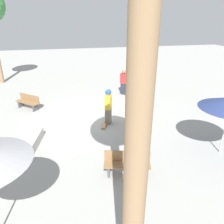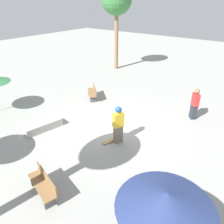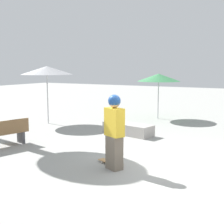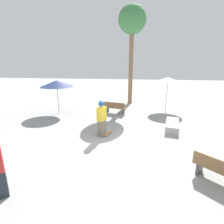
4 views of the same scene
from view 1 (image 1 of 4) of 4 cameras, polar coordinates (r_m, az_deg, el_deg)
name	(u,v)px [view 1 (image 1 of 4)]	position (r m, az deg, el deg)	size (l,w,h in m)	color
ground_plane	(91,117)	(12.17, -5.51, -1.36)	(60.00, 60.00, 0.00)	#9E9E99
skater_main	(108,105)	(11.05, -0.98, 1.73)	(0.45, 0.56, 1.85)	#726656
skateboard	(104,125)	(11.15, -2.02, -3.36)	(0.46, 0.82, 0.07)	#B7844C
concrete_ledge	(29,142)	(9.99, -20.76, -7.46)	(1.08, 2.05, 0.41)	#A8A39E
bench_near	(28,102)	(14.07, -21.05, 2.48)	(1.48, 1.41, 0.85)	#47474C
bench_far	(127,164)	(7.79, 3.96, -13.33)	(1.66, 0.86, 0.85)	#47474C
bystander_watching	(124,82)	(15.60, 3.09, 7.77)	(0.52, 0.54, 1.77)	#282D38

